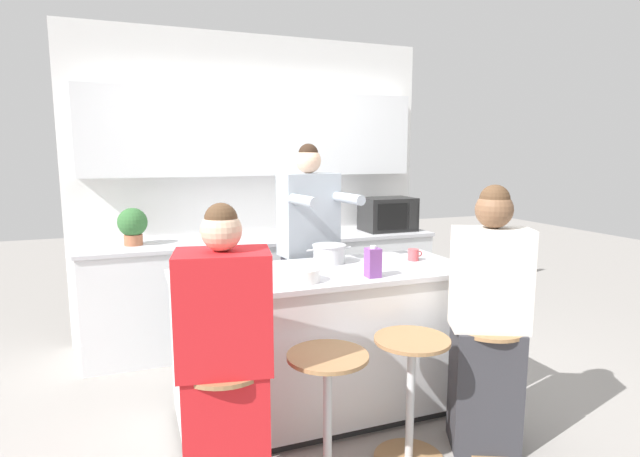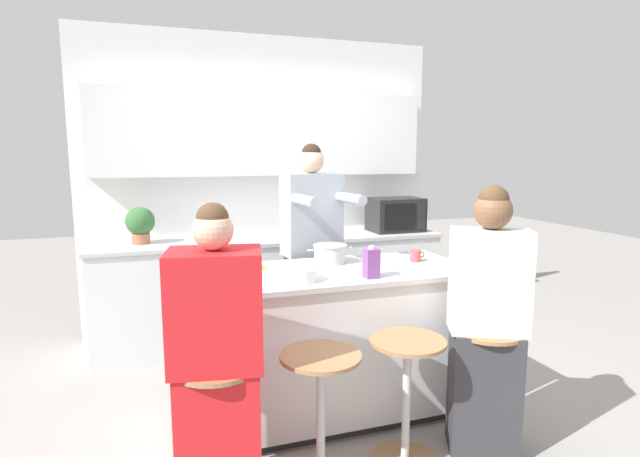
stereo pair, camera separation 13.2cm
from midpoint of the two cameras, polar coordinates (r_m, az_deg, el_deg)
ground_plane at (r=3.42m, az=1.61°, el=-20.26°), size 16.00×16.00×0.00m
wall_back at (r=4.65m, az=-5.61°, el=7.24°), size 3.25×0.22×2.70m
back_counter at (r=4.50m, az=-4.50°, el=-6.73°), size 3.02×0.67×0.92m
kitchen_island at (r=3.22m, az=1.64°, el=-12.85°), size 1.84×0.76×0.94m
bar_stool_leftmost at (r=2.53m, az=-9.98°, el=-21.25°), size 0.40×0.40×0.69m
bar_stool_center_left at (r=2.60m, az=1.63°, el=-20.24°), size 0.40×0.40×0.69m
bar_stool_center_right at (r=2.82m, az=11.25°, el=-18.01°), size 0.40×0.40×0.69m
bar_stool_rightmost at (r=3.07m, az=19.59°, el=-16.04°), size 0.40×0.40×0.69m
person_cooking at (r=3.66m, az=0.12°, el=-4.05°), size 0.48×0.59×1.72m
person_wrapped_blanket at (r=2.38m, az=-10.03°, el=-15.52°), size 0.46×0.35×1.44m
person_seated_near at (r=2.93m, az=19.76°, el=-11.14°), size 0.46×0.39×1.49m
cooking_pot at (r=3.28m, az=2.31°, el=-2.90°), size 0.31×0.22×0.12m
fruit_bowl at (r=2.82m, az=-1.03°, el=-5.30°), size 0.21×0.21×0.07m
coffee_cup_near at (r=2.84m, az=-9.54°, el=-5.03°), size 0.11×0.08×0.10m
coffee_cup_far at (r=3.40m, az=11.96°, el=-3.05°), size 0.11×0.07×0.08m
banana_bunch at (r=3.12m, az=-6.63°, el=-4.18°), size 0.19×0.13×0.06m
juice_carton at (r=2.91m, az=7.19°, el=-3.92°), size 0.08×0.08×0.19m
microwave at (r=4.74m, az=9.42°, el=1.58°), size 0.48×0.35×0.31m
potted_plant at (r=4.25m, az=-19.02°, el=0.56°), size 0.23×0.23×0.30m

